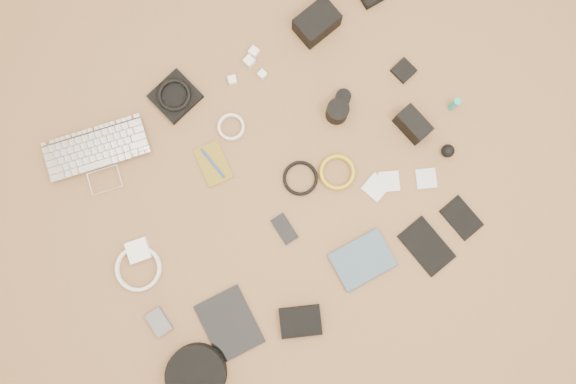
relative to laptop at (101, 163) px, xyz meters
name	(u,v)px	position (x,y,z in m)	size (l,w,h in m)	color
room_shell	(270,103)	(0.52, -0.39, 1.24)	(4.04, 4.04, 2.58)	olive
laptop	(101,163)	(0.00, 0.00, 0.00)	(0.37, 0.26, 0.03)	silver
headphone_pouch	(175,97)	(0.34, 0.09, 0.00)	(0.15, 0.14, 0.03)	black
headphones	(174,95)	(0.34, 0.09, 0.02)	(0.12, 0.12, 0.02)	black
charger_a	(232,80)	(0.55, 0.05, 0.00)	(0.03, 0.03, 0.03)	white
charger_b	(249,61)	(0.64, 0.09, 0.00)	(0.03, 0.03, 0.03)	white
charger_c	(254,52)	(0.67, 0.11, 0.00)	(0.03, 0.03, 0.03)	white
charger_d	(262,74)	(0.66, 0.02, 0.00)	(0.03, 0.03, 0.02)	white
dslr_camera	(317,23)	(0.92, 0.09, 0.03)	(0.15, 0.10, 0.09)	black
notebook_olive	(213,164)	(0.35, -0.19, -0.01)	(0.10, 0.15, 0.01)	olive
pen_blue	(213,163)	(0.35, -0.19, 0.00)	(0.01, 0.01, 0.13)	#143DA6
cable_white_a	(231,127)	(0.47, -0.10, -0.01)	(0.10, 0.10, 0.01)	white
lens_a	(337,112)	(0.83, -0.23, 0.03)	(0.08, 0.08, 0.09)	black
lens_b	(343,98)	(0.88, -0.19, 0.01)	(0.06, 0.06, 0.05)	black
card_reader	(404,71)	(1.12, -0.20, -0.01)	(0.07, 0.07, 0.02)	black
power_brick	(139,251)	(-0.02, -0.34, 0.00)	(0.08, 0.08, 0.03)	white
cable_white_b	(139,268)	(-0.05, -0.40, -0.01)	(0.16, 0.16, 0.01)	white
cable_black	(300,178)	(0.61, -0.38, -0.01)	(0.13, 0.13, 0.01)	black
cable_yellow	(337,173)	(0.73, -0.42, -0.01)	(0.13, 0.13, 0.01)	gold
flash	(413,125)	(1.04, -0.40, 0.03)	(0.07, 0.12, 0.09)	black
lens_cleaner	(454,104)	(1.21, -0.40, 0.03)	(0.02, 0.02, 0.08)	#1AAE9B
battery_charger	(159,322)	(-0.06, -0.60, 0.00)	(0.06, 0.09, 0.03)	#59595E
tablet	(229,324)	(0.15, -0.72, -0.01)	(0.17, 0.22, 0.01)	black
phone	(285,229)	(0.47, -0.51, -0.01)	(0.05, 0.10, 0.01)	black
filter_case_left	(376,187)	(0.83, -0.53, -0.01)	(0.08, 0.08, 0.01)	silver
filter_case_mid	(389,181)	(0.88, -0.54, -0.01)	(0.07, 0.07, 0.01)	silver
filter_case_right	(426,179)	(1.00, -0.59, -0.01)	(0.07, 0.07, 0.01)	silver
air_blower	(448,151)	(1.12, -0.54, 0.01)	(0.05, 0.05, 0.05)	black
headphone_case	(196,375)	(-0.02, -0.81, 0.01)	(0.21, 0.21, 0.06)	black
drive_case	(300,321)	(0.37, -0.82, 0.00)	(0.14, 0.10, 0.04)	black
paperback	(373,279)	(0.67, -0.81, 0.00)	(0.15, 0.20, 0.02)	#3D5367
notebook_black_a	(427,246)	(0.89, -0.80, -0.01)	(0.12, 0.19, 0.01)	black
notebook_black_b	(461,218)	(1.05, -0.77, -0.01)	(0.09, 0.14, 0.01)	black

